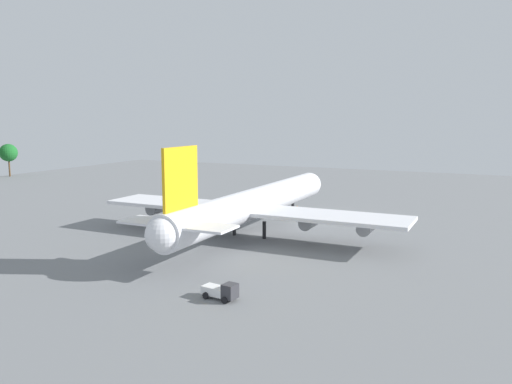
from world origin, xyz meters
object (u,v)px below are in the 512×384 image
(cargo_airplane, at_px, (255,204))
(maintenance_van, at_px, (221,291))
(catering_truck, at_px, (250,196))
(safety_cone_nose, at_px, (297,207))

(cargo_airplane, height_order, maintenance_van, cargo_airplane)
(cargo_airplane, height_order, catering_truck, cargo_airplane)
(safety_cone_nose, bearing_deg, catering_truck, 68.66)
(maintenance_van, height_order, safety_cone_nose, maintenance_van)
(safety_cone_nose, bearing_deg, maintenance_van, -167.11)
(maintenance_van, bearing_deg, catering_truck, 23.58)
(cargo_airplane, distance_m, safety_cone_nose, 31.97)
(cargo_airplane, xyz_separation_m, maintenance_van, (-35.37, -12.25, -5.11))
(cargo_airplane, xyz_separation_m, catering_truck, (37.80, 19.68, -5.15))
(catering_truck, bearing_deg, maintenance_van, -156.42)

